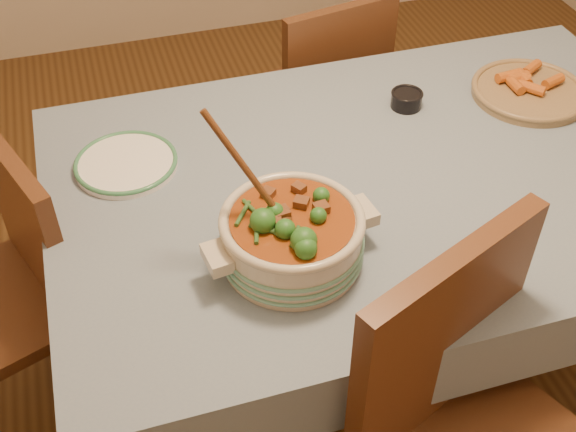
# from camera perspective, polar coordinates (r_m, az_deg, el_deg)

# --- Properties ---
(floor) EXTENTS (4.50, 4.50, 0.00)m
(floor) POSITION_cam_1_polar(r_m,az_deg,el_deg) (2.37, 6.19, -10.88)
(floor) COLOR #452A13
(floor) RESTS_ON ground
(dining_table) EXTENTS (1.68, 1.08, 0.76)m
(dining_table) POSITION_cam_1_polar(r_m,az_deg,el_deg) (1.88, 7.67, 1.31)
(dining_table) COLOR brown
(dining_table) RESTS_ON floor
(stew_casserole) EXTENTS (0.39, 0.34, 0.37)m
(stew_casserole) POSITION_cam_1_polar(r_m,az_deg,el_deg) (1.52, 0.30, -1.40)
(stew_casserole) COLOR beige
(stew_casserole) RESTS_ON dining_table
(white_plate) EXTENTS (0.31, 0.31, 0.02)m
(white_plate) POSITION_cam_1_polar(r_m,az_deg,el_deg) (1.85, -12.68, 4.09)
(white_plate) COLOR white
(white_plate) RESTS_ON dining_table
(condiment_bowl) EXTENTS (0.09, 0.09, 0.05)m
(condiment_bowl) POSITION_cam_1_polar(r_m,az_deg,el_deg) (2.05, 9.36, 9.15)
(condiment_bowl) COLOR black
(condiment_bowl) RESTS_ON dining_table
(fried_plate) EXTENTS (0.37, 0.37, 0.05)m
(fried_plate) POSITION_cam_1_polar(r_m,az_deg,el_deg) (2.18, 18.53, 9.45)
(fried_plate) COLOR #967D53
(fried_plate) RESTS_ON dining_table
(chair_far) EXTENTS (0.47, 0.47, 0.86)m
(chair_far) POSITION_cam_1_polar(r_m,az_deg,el_deg) (2.58, 2.68, 9.62)
(chair_far) COLOR brown
(chair_far) RESTS_ON floor
(chair_left) EXTENTS (0.53, 0.53, 0.89)m
(chair_left) POSITION_cam_1_polar(r_m,az_deg,el_deg) (2.00, -21.50, -5.25)
(chair_left) COLOR brown
(chair_left) RESTS_ON floor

